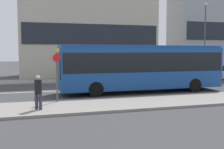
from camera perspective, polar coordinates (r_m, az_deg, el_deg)
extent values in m
plane|color=#3A3A3D|center=(20.84, -6.20, -3.16)|extent=(120.00, 120.00, 0.00)
cube|color=gray|center=(14.82, -1.67, -6.16)|extent=(44.00, 3.50, 0.13)
cube|color=gray|center=(26.96, -8.68, -1.22)|extent=(44.00, 3.50, 0.13)
cube|color=silver|center=(20.84, -6.20, -3.15)|extent=(41.80, 0.16, 0.01)
cube|color=beige|center=(33.72, -4.93, 14.37)|extent=(15.47, 5.47, 16.95)
cube|color=#1E232D|center=(30.61, -3.79, 8.16)|extent=(14.85, 0.08, 2.20)
cube|color=#9EA3A8|center=(41.11, 21.03, 14.00)|extent=(13.14, 4.70, 19.30)
cube|color=#194793|center=(19.73, 6.01, 1.39)|extent=(11.49, 2.45, 2.80)
cube|color=black|center=(19.70, 6.02, 2.60)|extent=(11.26, 2.48, 1.29)
cube|color=#194793|center=(19.69, 6.05, 5.66)|extent=(11.32, 2.26, 0.14)
cube|color=black|center=(18.26, -10.89, 1.84)|extent=(0.05, 2.16, 1.68)
cube|color=yellow|center=(18.23, -10.94, 4.78)|extent=(0.04, 1.72, 0.32)
cylinder|color=black|center=(17.67, -3.30, -3.01)|extent=(0.96, 0.28, 0.96)
cylinder|color=black|center=(19.83, -4.82, -2.16)|extent=(0.96, 0.28, 0.96)
cylinder|color=black|center=(20.53, 16.41, -2.10)|extent=(0.96, 0.28, 0.96)
cylinder|color=black|center=(22.42, 13.28, -1.46)|extent=(0.96, 0.28, 0.96)
cube|color=navy|center=(28.32, 15.24, -0.19)|extent=(4.41, 1.69, 0.68)
cube|color=#21262B|center=(28.20, 15.04, 1.08)|extent=(2.43, 1.49, 0.58)
cylinder|color=black|center=(28.47, 18.37, -0.62)|extent=(0.60, 0.18, 0.60)
cylinder|color=black|center=(29.71, 16.69, -0.36)|extent=(0.60, 0.18, 0.60)
cylinder|color=black|center=(26.98, 13.62, -0.80)|extent=(0.60, 0.18, 0.60)
cylinder|color=black|center=(28.29, 12.07, -0.51)|extent=(0.60, 0.18, 0.60)
cylinder|color=black|center=(31.39, 20.94, -0.21)|extent=(0.60, 0.18, 0.60)
cylinder|color=#383347|center=(13.71, -15.09, -5.35)|extent=(0.15, 0.15, 0.75)
cylinder|color=#383347|center=(13.63, -14.34, -5.40)|extent=(0.15, 0.15, 0.75)
cylinder|color=black|center=(13.57, -14.78, -2.44)|extent=(0.34, 0.34, 0.66)
sphere|color=beige|center=(13.52, -14.82, -0.62)|extent=(0.21, 0.21, 0.21)
cylinder|color=#4C4C51|center=(15.48, -11.13, -0.58)|extent=(0.09, 0.09, 2.65)
cylinder|color=red|center=(15.36, -11.17, 3.32)|extent=(0.44, 0.03, 0.44)
cylinder|color=#4C4C51|center=(31.78, 18.32, 6.46)|extent=(0.14, 0.14, 7.58)
sphere|color=silver|center=(32.14, 18.51, 13.42)|extent=(0.36, 0.36, 0.36)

